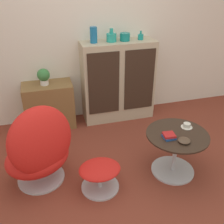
{
  "coord_description": "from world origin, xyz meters",
  "views": [
    {
      "loc": [
        -0.7,
        -1.93,
        2.02
      ],
      "look_at": [
        0.02,
        0.62,
        0.55
      ],
      "focal_mm": 42.0,
      "sensor_mm": 36.0,
      "label": 1
    }
  ],
  "objects_px": {
    "tv_console": "(49,106)",
    "book_stack": "(169,136)",
    "potted_plant": "(44,76)",
    "vase_inner_right": "(125,37)",
    "coffee_table": "(175,149)",
    "vase_rightmost": "(141,37)",
    "vase_leftmost": "(94,35)",
    "ottoman": "(100,173)",
    "teacup": "(187,126)",
    "vase_inner_left": "(111,37)",
    "egg_chair": "(40,149)",
    "bowl": "(184,140)",
    "sideboard": "(118,81)"
  },
  "relations": [
    {
      "from": "tv_console",
      "to": "book_stack",
      "type": "bearing_deg",
      "value": -51.51
    },
    {
      "from": "tv_console",
      "to": "potted_plant",
      "type": "distance_m",
      "value": 0.44
    },
    {
      "from": "vase_inner_right",
      "to": "potted_plant",
      "type": "relative_size",
      "value": 0.61
    },
    {
      "from": "coffee_table",
      "to": "vase_rightmost",
      "type": "bearing_deg",
      "value": 86.52
    },
    {
      "from": "coffee_table",
      "to": "vase_leftmost",
      "type": "bearing_deg",
      "value": 112.53
    },
    {
      "from": "ottoman",
      "to": "teacup",
      "type": "relative_size",
      "value": 3.43
    },
    {
      "from": "vase_inner_left",
      "to": "vase_rightmost",
      "type": "distance_m",
      "value": 0.41
    },
    {
      "from": "egg_chair",
      "to": "coffee_table",
      "type": "distance_m",
      "value": 1.42
    },
    {
      "from": "vase_inner_left",
      "to": "bowl",
      "type": "relative_size",
      "value": 1.37
    },
    {
      "from": "sideboard",
      "to": "vase_inner_right",
      "type": "bearing_deg",
      "value": 2.43
    },
    {
      "from": "sideboard",
      "to": "vase_leftmost",
      "type": "bearing_deg",
      "value": 179.34
    },
    {
      "from": "bowl",
      "to": "vase_inner_right",
      "type": "bearing_deg",
      "value": 95.05
    },
    {
      "from": "potted_plant",
      "to": "bowl",
      "type": "relative_size",
      "value": 1.76
    },
    {
      "from": "sideboard",
      "to": "bowl",
      "type": "distance_m",
      "value": 1.54
    },
    {
      "from": "vase_rightmost",
      "to": "bowl",
      "type": "relative_size",
      "value": 0.93
    },
    {
      "from": "sideboard",
      "to": "vase_leftmost",
      "type": "height_order",
      "value": "vase_leftmost"
    },
    {
      "from": "vase_leftmost",
      "to": "teacup",
      "type": "xyz_separation_m",
      "value": [
        0.73,
        -1.29,
        -0.74
      ]
    },
    {
      "from": "vase_inner_left",
      "to": "book_stack",
      "type": "distance_m",
      "value": 1.59
    },
    {
      "from": "vase_rightmost",
      "to": "teacup",
      "type": "bearing_deg",
      "value": -86.79
    },
    {
      "from": "coffee_table",
      "to": "book_stack",
      "type": "relative_size",
      "value": 5.23
    },
    {
      "from": "coffee_table",
      "to": "potted_plant",
      "type": "distance_m",
      "value": 1.92
    },
    {
      "from": "potted_plant",
      "to": "coffee_table",
      "type": "bearing_deg",
      "value": -47.25
    },
    {
      "from": "potted_plant",
      "to": "teacup",
      "type": "height_order",
      "value": "potted_plant"
    },
    {
      "from": "teacup",
      "to": "book_stack",
      "type": "bearing_deg",
      "value": -154.91
    },
    {
      "from": "sideboard",
      "to": "book_stack",
      "type": "distance_m",
      "value": 1.42
    },
    {
      "from": "sideboard",
      "to": "tv_console",
      "type": "xyz_separation_m",
      "value": [
        -1.0,
        -0.01,
        -0.26
      ]
    },
    {
      "from": "vase_inner_left",
      "to": "teacup",
      "type": "xyz_separation_m",
      "value": [
        0.49,
        -1.29,
        -0.69
      ]
    },
    {
      "from": "sideboard",
      "to": "egg_chair",
      "type": "bearing_deg",
      "value": -135.41
    },
    {
      "from": "coffee_table",
      "to": "vase_inner_left",
      "type": "relative_size",
      "value": 3.8
    },
    {
      "from": "coffee_table",
      "to": "tv_console",
      "type": "bearing_deg",
      "value": 132.18
    },
    {
      "from": "vase_inner_right",
      "to": "potted_plant",
      "type": "distance_m",
      "value": 1.2
    },
    {
      "from": "coffee_table",
      "to": "book_stack",
      "type": "distance_m",
      "value": 0.25
    },
    {
      "from": "tv_console",
      "to": "egg_chair",
      "type": "height_order",
      "value": "egg_chair"
    },
    {
      "from": "vase_leftmost",
      "to": "vase_inner_right",
      "type": "height_order",
      "value": "vase_leftmost"
    },
    {
      "from": "potted_plant",
      "to": "teacup",
      "type": "xyz_separation_m",
      "value": [
        1.42,
        -1.28,
        -0.25
      ]
    },
    {
      "from": "coffee_table",
      "to": "vase_rightmost",
      "type": "distance_m",
      "value": 1.64
    },
    {
      "from": "teacup",
      "to": "coffee_table",
      "type": "bearing_deg",
      "value": -149.96
    },
    {
      "from": "ottoman",
      "to": "bowl",
      "type": "relative_size",
      "value": 3.37
    },
    {
      "from": "tv_console",
      "to": "ottoman",
      "type": "bearing_deg",
      "value": -74.32
    },
    {
      "from": "coffee_table",
      "to": "vase_rightmost",
      "type": "relative_size",
      "value": 5.57
    },
    {
      "from": "tv_console",
      "to": "sideboard",
      "type": "bearing_deg",
      "value": 0.3
    },
    {
      "from": "vase_inner_right",
      "to": "ottoman",
      "type": "bearing_deg",
      "value": -116.64
    },
    {
      "from": "teacup",
      "to": "tv_console",
      "type": "bearing_deg",
      "value": 137.52
    },
    {
      "from": "ottoman",
      "to": "vase_inner_left",
      "type": "relative_size",
      "value": 2.47
    },
    {
      "from": "vase_inner_left",
      "to": "teacup",
      "type": "bearing_deg",
      "value": -69.26
    },
    {
      "from": "coffee_table",
      "to": "book_stack",
      "type": "xyz_separation_m",
      "value": [
        -0.12,
        -0.04,
        0.21
      ]
    },
    {
      "from": "book_stack",
      "to": "vase_leftmost",
      "type": "bearing_deg",
      "value": 107.66
    },
    {
      "from": "tv_console",
      "to": "bowl",
      "type": "height_order",
      "value": "tv_console"
    },
    {
      "from": "teacup",
      "to": "bowl",
      "type": "xyz_separation_m",
      "value": [
        -0.16,
        -0.24,
        -0.0
      ]
    },
    {
      "from": "sideboard",
      "to": "ottoman",
      "type": "xyz_separation_m",
      "value": [
        -0.61,
        -1.4,
        -0.38
      ]
    }
  ]
}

